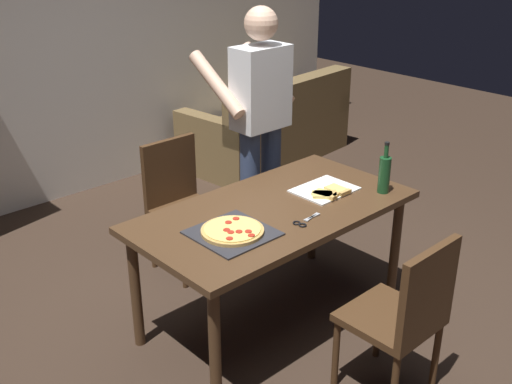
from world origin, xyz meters
The scene contains 11 objects.
ground_plane centered at (0.00, 0.00, 0.00)m, with size 12.00×12.00×0.00m, color #38281E.
back_wall centered at (0.00, 2.60, 1.40)m, with size 6.40×0.10×2.80m, color silver.
dining_table centered at (0.00, 0.00, 0.67)m, with size 1.62×0.85×0.75m.
chair_near_camera centered at (0.00, -0.91, 0.51)m, with size 0.42×0.42×0.90m.
chair_far_side centered at (0.00, 0.91, 0.51)m, with size 0.42×0.42×0.90m.
couch centered at (1.91, 1.99, 0.30)m, with size 1.77×1.01×0.85m.
person_serving_pizza centered at (0.53, 0.69, 1.00)m, with size 0.55×0.54×1.75m.
pepperoni_pizza_on_tray centered at (-0.38, -0.08, 0.77)m, with size 0.39×0.39×0.04m.
pizza_slices_on_towel centered at (0.38, -0.07, 0.76)m, with size 0.36×0.29×0.03m.
wine_bottle centered at (0.63, -0.29, 0.87)m, with size 0.07×0.07×0.32m.
kitchen_scissors centered at (-0.01, -0.24, 0.76)m, with size 0.20×0.09×0.01m.
Camera 1 is at (-2.22, -2.24, 2.25)m, focal length 43.37 mm.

